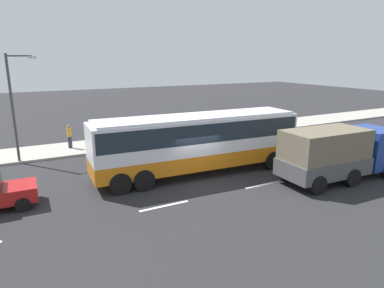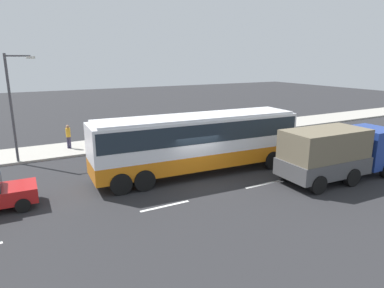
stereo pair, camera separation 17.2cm
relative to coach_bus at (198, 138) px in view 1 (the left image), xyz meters
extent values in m
plane|color=#28282B|center=(-0.69, -0.98, -2.12)|extent=(120.00, 120.00, 0.00)
cube|color=#A8A399|center=(-0.69, 8.89, -2.05)|extent=(80.00, 4.00, 0.15)
cube|color=white|center=(-3.55, -3.25, -2.12)|extent=(2.40, 0.16, 0.01)
cube|color=white|center=(2.22, -3.25, -2.12)|extent=(2.40, 0.16, 0.01)
cube|color=white|center=(9.20, -3.25, -2.12)|extent=(2.40, 0.16, 0.01)
cube|color=white|center=(12.54, -3.25, -2.12)|extent=(2.40, 0.16, 0.01)
cube|color=orange|center=(0.00, 0.00, -1.14)|extent=(12.18, 3.19, 0.86)
cube|color=silver|center=(0.00, 0.00, 0.23)|extent=(12.18, 3.19, 1.89)
cube|color=#1E2833|center=(0.00, 0.00, 0.51)|extent=(11.94, 3.21, 1.04)
cube|color=#1E2833|center=(5.97, -0.31, 0.33)|extent=(0.24, 2.36, 1.51)
cube|color=silver|center=(0.00, 0.00, 1.24)|extent=(11.69, 3.01, 0.12)
cylinder|color=black|center=(4.49, 1.00, -1.57)|extent=(1.11, 0.36, 1.10)
cylinder|color=black|center=(4.36, -1.46, -1.57)|extent=(1.11, 0.36, 1.10)
cylinder|color=black|center=(-3.56, 1.42, -1.57)|extent=(1.11, 0.36, 1.10)
cylinder|color=black|center=(-3.69, -1.04, -1.57)|extent=(1.11, 0.36, 1.10)
cylinder|color=black|center=(-4.75, 1.48, -1.57)|extent=(1.11, 0.36, 1.10)
cylinder|color=black|center=(-4.88, -0.98, -1.57)|extent=(1.11, 0.36, 1.10)
cube|color=navy|center=(8.84, -4.59, -0.56)|extent=(2.19, 2.48, 2.17)
cube|color=#4C4C4F|center=(5.21, -4.46, -1.19)|extent=(4.85, 2.58, 0.90)
cube|color=#6B604C|center=(5.21, -4.46, 0.01)|extent=(4.66, 2.48, 1.52)
cylinder|color=black|center=(9.03, -3.44, -1.64)|extent=(0.97, 0.32, 0.96)
cylinder|color=black|center=(6.20, -3.34, -1.64)|extent=(0.97, 0.32, 0.96)
cylinder|color=black|center=(6.12, -5.64, -1.64)|extent=(0.97, 0.32, 0.96)
cylinder|color=black|center=(3.77, -3.25, -1.64)|extent=(0.97, 0.32, 0.96)
cylinder|color=black|center=(3.69, -5.55, -1.64)|extent=(0.97, 0.32, 0.96)
cylinder|color=black|center=(-9.17, 0.79, -1.80)|extent=(0.65, 0.22, 0.64)
cylinder|color=black|center=(-9.22, -0.84, -1.80)|extent=(0.65, 0.22, 0.64)
cylinder|color=#38334C|center=(-5.64, 8.88, -1.55)|extent=(0.14, 0.14, 0.86)
cylinder|color=#38334C|center=(-5.78, 8.97, -1.55)|extent=(0.14, 0.14, 0.86)
cylinder|color=gold|center=(-5.71, 8.92, -0.80)|extent=(0.32, 0.32, 0.64)
sphere|color=#9E7051|center=(-5.71, 8.92, -0.36)|extent=(0.23, 0.23, 0.23)
cylinder|color=black|center=(5.16, 8.00, -1.56)|extent=(0.14, 0.14, 0.83)
cylinder|color=black|center=(5.26, 7.88, -1.56)|extent=(0.14, 0.14, 0.83)
cylinder|color=gold|center=(5.21, 7.94, -0.84)|extent=(0.32, 0.32, 0.62)
sphere|color=brown|center=(5.21, 7.94, -0.42)|extent=(0.22, 0.22, 0.22)
cylinder|color=#47474C|center=(-9.13, 7.10, 1.36)|extent=(0.16, 0.16, 6.67)
cylinder|color=#47474C|center=(-8.43, 7.10, 4.55)|extent=(1.40, 0.10, 0.10)
cube|color=silver|center=(-7.73, 7.10, 4.45)|extent=(0.50, 0.24, 0.16)
camera|label=1|loc=(-9.12, -16.36, 4.40)|focal=31.61mm
camera|label=2|loc=(-9.27, -16.28, 4.40)|focal=31.61mm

